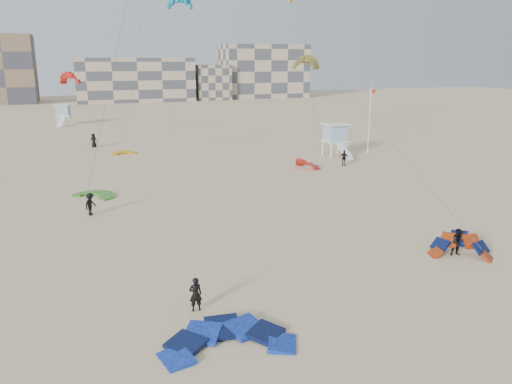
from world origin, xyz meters
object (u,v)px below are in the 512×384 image
object	(u,v)px
lifeguard_tower_near	(335,140)
kitesurfer_main	(196,294)
kite_ground_blue	(228,345)
kite_ground_orange	(460,256)

from	to	relation	value
lifeguard_tower_near	kitesurfer_main	bearing A→B (deg)	-128.32
kite_ground_blue	kitesurfer_main	xyz separation A→B (m)	(-0.58, 3.29, 0.84)
kite_ground_blue	kitesurfer_main	size ratio (longest dim) A/B	3.10
lifeguard_tower_near	kite_ground_orange	bearing A→B (deg)	-106.16
kite_ground_blue	kite_ground_orange	size ratio (longest dim) A/B	1.53
kite_ground_blue	lifeguard_tower_near	xyz separation A→B (m)	(24.42, 36.09, 1.96)
kite_ground_orange	kitesurfer_main	size ratio (longest dim) A/B	2.03
kite_ground_orange	lifeguard_tower_near	bearing A→B (deg)	107.13
kite_ground_blue	kite_ground_orange	bearing A→B (deg)	21.61
kite_ground_blue	kite_ground_orange	xyz separation A→B (m)	(15.87, 4.56, 0.00)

